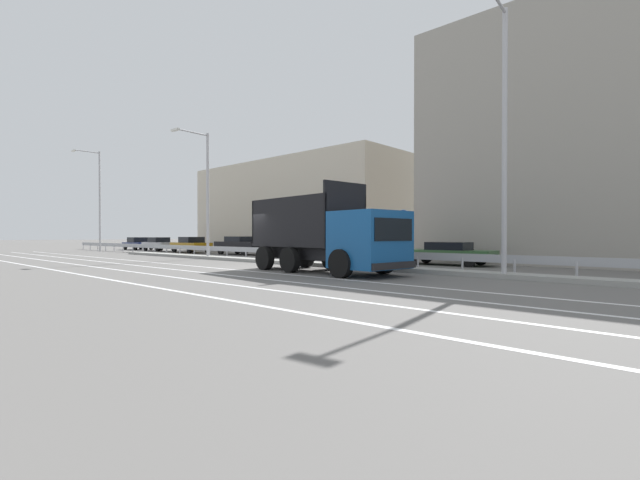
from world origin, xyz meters
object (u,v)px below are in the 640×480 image
Objects in this scene: parked_car_0 at (138,243)px; parked_car_5 at (348,249)px; dump_truck at (339,242)px; parked_car_2 at (191,245)px; parked_car_3 at (240,245)px; parked_car_4 at (295,247)px; parked_car_6 at (447,253)px; street_lamp_1 at (205,188)px; street_lamp_2 at (503,128)px; street_lamp_0 at (98,196)px; parked_car_1 at (159,244)px; median_road_sign at (403,238)px.

parked_car_5 is (28.84, 0.12, 0.04)m from parked_car_0.
parked_car_0 is at bearing -96.31° from dump_truck.
parked_car_2 is 17.72m from parked_car_5.
dump_truck is at bearing 62.53° from parked_car_3.
parked_car_6 is at bearing -92.24° from parked_car_4.
dump_truck is 35.22m from parked_car_0.
parked_car_5 is (-5.58, 7.54, -0.57)m from dump_truck.
street_lamp_1 is 0.86× the size of street_lamp_2.
parked_car_2 is at bearing 89.70° from parked_car_4.
street_lamp_2 is 1.96× the size of parked_car_2.
dump_truck is 1.81× the size of parked_car_5.
parked_car_6 is at bearing 20.20° from street_lamp_1.
parked_car_0 is 11.13m from parked_car_2.
street_lamp_1 reaches higher than dump_truck.
parked_car_5 is at bearing 10.40° from street_lamp_0.
parked_car_2 is 0.99× the size of parked_car_6.
street_lamp_0 is 7.21m from parked_car_1.
median_road_sign reaches higher than parked_car_1.
street_lamp_1 is 1.76× the size of parked_car_3.
street_lamp_2 is 2.04× the size of parked_car_3.
dump_truck is at bearing 75.99° from parked_car_1.
median_road_sign reaches higher than parked_car_6.
dump_truck reaches higher than parked_car_0.
parked_car_5 is at bearing 86.47° from parked_car_6.
parked_car_2 is 6.46m from parked_car_3.
street_lamp_1 is (-13.37, 2.33, 3.35)m from dump_truck.
dump_truck is 7.28m from street_lamp_2.
dump_truck reaches higher than parked_car_1.
dump_truck is 2.92× the size of median_road_sign.
median_road_sign is 0.56× the size of parked_car_3.
street_lamp_0 is at bearing 23.73° from parked_car_0.
median_road_sign is 0.62× the size of parked_car_5.
parked_car_1 is at bearing -92.29° from parked_car_5.
parked_car_0 is 28.84m from parked_car_5.
parked_car_1 is at bearing 88.66° from parked_car_4.
dump_truck is 1.72× the size of parked_car_4.
dump_truck is 30.35m from parked_car_1.
parked_car_3 is (-22.48, 5.52, -4.56)m from street_lamp_2.
dump_truck is 18.59m from parked_car_3.
parked_car_6 is at bearing 90.45° from parked_car_1.
parked_car_3 is at bearing 164.23° from median_road_sign.
parked_car_2 is 1.04× the size of parked_car_3.
street_lamp_2 is at bearing 73.55° from parked_car_3.
parked_car_6 is at bearing 178.89° from dump_truck.
parked_car_3 is 1.10× the size of parked_car_5.
parked_car_2 is (-9.93, 4.84, -3.93)m from street_lamp_1.
parked_car_1 is at bearing -98.10° from dump_truck.
parked_car_4 is at bearing -83.61° from parked_car_2.
parked_car_0 is at bearing 93.24° from parked_car_2.
street_lamp_1 is at bearing -59.06° from parked_car_5.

